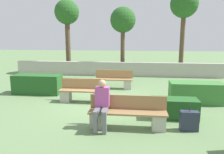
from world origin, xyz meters
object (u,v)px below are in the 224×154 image
object	(u,v)px
bench_front	(128,115)
tree_leftmost	(67,15)
bench_left_side	(114,82)
bench_right_side	(82,93)
suitcase	(189,121)
person_seated_man	(102,102)
tree_center_left	(123,21)
tree_center_right	(184,6)

from	to	relation	value
bench_front	tree_leftmost	xyz separation A→B (m)	(-4.57, 9.10, 3.57)
bench_front	tree_leftmost	bearing A→B (deg)	116.67
bench_left_side	tree_leftmost	xyz separation A→B (m)	(-3.69, 4.54, 3.59)
bench_right_side	tree_leftmost	size ratio (longest dim) A/B	0.36
bench_right_side	tree_leftmost	xyz separation A→B (m)	(-2.72, 6.85, 3.59)
bench_left_side	suitcase	distance (m)	5.22
person_seated_man	tree_center_left	bearing A→B (deg)	90.41
tree_center_right	bench_right_side	bearing A→B (deg)	-124.62
bench_left_side	suitcase	bearing A→B (deg)	-58.43
person_seated_man	tree_center_right	distance (m)	11.11
person_seated_man	suitcase	distance (m)	2.41
bench_left_side	bench_front	bearing A→B (deg)	-76.61
bench_front	person_seated_man	size ratio (longest dim) A/B	1.59
bench_left_side	tree_center_left	world-z (taller)	tree_center_left
bench_left_side	suitcase	xyz separation A→B (m)	(2.54, -4.56, -0.07)
tree_leftmost	suitcase	bearing A→B (deg)	-55.60
bench_front	person_seated_man	bearing A→B (deg)	-168.29
person_seated_man	suitcase	xyz separation A→B (m)	(2.36, 0.15, -0.48)
person_seated_man	tree_leftmost	xyz separation A→B (m)	(-3.87, 9.25, 3.17)
bench_right_side	person_seated_man	bearing A→B (deg)	-71.80
person_seated_man	bench_left_side	bearing A→B (deg)	92.22
bench_right_side	tree_leftmost	distance (m)	8.20
person_seated_man	suitcase	size ratio (longest dim) A/B	1.83
bench_right_side	suitcase	size ratio (longest dim) A/B	2.38
bench_right_side	person_seated_man	size ratio (longest dim) A/B	1.30
bench_front	tree_leftmost	size ratio (longest dim) A/B	0.44
bench_front	suitcase	bearing A→B (deg)	0.10
tree_center_right	tree_center_left	bearing A→B (deg)	-173.27
bench_right_side	suitcase	xyz separation A→B (m)	(3.51, -2.24, -0.07)
suitcase	tree_leftmost	distance (m)	11.62
suitcase	tree_center_right	distance (m)	10.56
suitcase	bench_front	bearing A→B (deg)	-179.90
bench_front	tree_center_left	xyz separation A→B (m)	(-0.77, 9.11, 3.12)
bench_front	bench_left_side	world-z (taller)	same
bench_front	suitcase	xyz separation A→B (m)	(1.66, 0.00, -0.08)
bench_front	tree_center_right	size ratio (longest dim) A/B	0.39
tree_center_right	suitcase	bearing A→B (deg)	-99.20
bench_left_side	person_seated_man	size ratio (longest dim) A/B	1.35
bench_right_side	tree_center_right	distance (m)	9.81
tree_center_left	bench_right_side	bearing A→B (deg)	-98.99
tree_center_left	bench_left_side	bearing A→B (deg)	-91.46
bench_left_side	tree_leftmost	world-z (taller)	tree_leftmost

